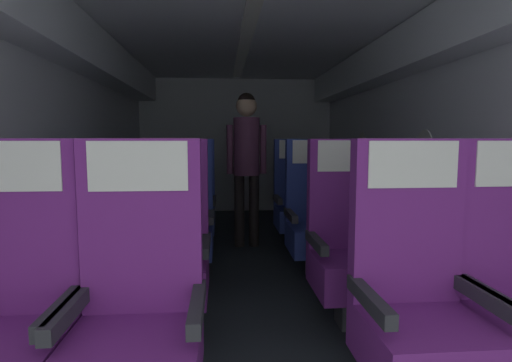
# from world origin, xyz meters

# --- Properties ---
(ground) EXTENTS (3.34, 6.71, 0.02)m
(ground) POSITION_xyz_m (0.00, 3.15, -0.01)
(ground) COLOR #23282D
(fuselage_shell) EXTENTS (3.22, 6.36, 2.19)m
(fuselage_shell) POSITION_xyz_m (0.00, 3.42, 1.55)
(fuselage_shell) COLOR silver
(fuselage_shell) RESTS_ON ground
(seat_a_left_window) EXTENTS (0.52, 0.50, 1.17)m
(seat_a_left_window) POSITION_xyz_m (-1.07, 1.34, 0.49)
(seat_a_left_window) COLOR #38383D
(seat_a_left_window) RESTS_ON ground
(seat_a_left_aisle) EXTENTS (0.52, 0.50, 1.17)m
(seat_a_left_aisle) POSITION_xyz_m (-0.57, 1.32, 0.49)
(seat_a_left_aisle) COLOR #38383D
(seat_a_left_aisle) RESTS_ON ground
(seat_a_right_window) EXTENTS (0.52, 0.50, 1.17)m
(seat_a_right_window) POSITION_xyz_m (0.58, 1.33, 0.49)
(seat_a_right_window) COLOR #38383D
(seat_a_right_window) RESTS_ON ground
(seat_b_left_window) EXTENTS (0.52, 0.50, 1.17)m
(seat_b_left_window) POSITION_xyz_m (-1.06, 2.23, 0.49)
(seat_b_left_window) COLOR #38383D
(seat_b_left_window) RESTS_ON ground
(seat_b_left_aisle) EXTENTS (0.52, 0.50, 1.17)m
(seat_b_left_aisle) POSITION_xyz_m (-0.57, 2.22, 0.49)
(seat_b_left_aisle) COLOR #38383D
(seat_b_left_aisle) RESTS_ON ground
(seat_b_right_aisle) EXTENTS (0.52, 0.50, 1.17)m
(seat_b_right_aisle) POSITION_xyz_m (1.06, 2.21, 0.49)
(seat_b_right_aisle) COLOR #38383D
(seat_b_right_aisle) RESTS_ON ground
(seat_b_right_window) EXTENTS (0.52, 0.50, 1.17)m
(seat_b_right_window) POSITION_xyz_m (0.57, 2.22, 0.49)
(seat_b_right_window) COLOR #38383D
(seat_b_right_window) RESTS_ON ground
(seat_c_left_window) EXTENTS (0.52, 0.50, 1.17)m
(seat_c_left_window) POSITION_xyz_m (-1.06, 3.11, 0.49)
(seat_c_left_window) COLOR #38383D
(seat_c_left_window) RESTS_ON ground
(seat_c_left_aisle) EXTENTS (0.52, 0.50, 1.17)m
(seat_c_left_aisle) POSITION_xyz_m (-0.56, 3.10, 0.49)
(seat_c_left_aisle) COLOR #38383D
(seat_c_left_aisle) RESTS_ON ground
(seat_c_right_aisle) EXTENTS (0.52, 0.50, 1.17)m
(seat_c_right_aisle) POSITION_xyz_m (1.06, 3.11, 0.49)
(seat_c_right_aisle) COLOR #38383D
(seat_c_right_aisle) RESTS_ON ground
(seat_c_right_window) EXTENTS (0.52, 0.50, 1.17)m
(seat_c_right_window) POSITION_xyz_m (0.57, 3.10, 0.49)
(seat_c_right_window) COLOR #38383D
(seat_c_right_window) RESTS_ON ground
(seat_d_left_window) EXTENTS (0.52, 0.50, 1.17)m
(seat_d_left_window) POSITION_xyz_m (-1.06, 3.98, 0.49)
(seat_d_left_window) COLOR #38383D
(seat_d_left_window) RESTS_ON ground
(seat_d_left_aisle) EXTENTS (0.52, 0.50, 1.17)m
(seat_d_left_aisle) POSITION_xyz_m (-0.56, 3.98, 0.49)
(seat_d_left_aisle) COLOR #38383D
(seat_d_left_aisle) RESTS_ON ground
(seat_d_right_aisle) EXTENTS (0.52, 0.50, 1.17)m
(seat_d_right_aisle) POSITION_xyz_m (1.06, 3.99, 0.49)
(seat_d_right_aisle) COLOR #38383D
(seat_d_right_aisle) RESTS_ON ground
(seat_d_right_window) EXTENTS (0.52, 0.50, 1.17)m
(seat_d_right_window) POSITION_xyz_m (0.58, 4.00, 0.49)
(seat_d_right_window) COLOR #38383D
(seat_d_right_window) RESTS_ON ground
(flight_attendant) EXTENTS (0.43, 0.28, 1.66)m
(flight_attendant) POSITION_xyz_m (0.03, 4.10, 1.03)
(flight_attendant) COLOR black
(flight_attendant) RESTS_ON ground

